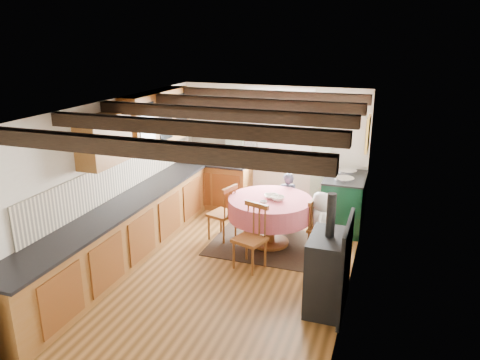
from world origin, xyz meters
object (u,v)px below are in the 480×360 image
at_px(chair_right, 321,227).
at_px(cast_iron_stove, 328,252).
at_px(child_far, 287,201).
at_px(dining_table, 270,222).
at_px(aga_range, 344,202).
at_px(chair_left, 222,212).
at_px(chair_near, 250,237).
at_px(cup, 263,204).
at_px(child_right, 320,223).

distance_m(chair_right, cast_iron_stove, 1.54).
height_order(cast_iron_stove, child_far, cast_iron_stove).
bearing_deg(chair_right, dining_table, 96.21).
distance_m(dining_table, aga_range, 1.53).
bearing_deg(child_far, chair_left, 22.70).
distance_m(aga_range, child_far, 1.00).
relative_size(aga_range, child_far, 1.03).
xyz_separation_m(chair_near, child_far, (0.17, 1.60, 0.02)).
relative_size(dining_table, cup, 12.34).
height_order(chair_right, cast_iron_stove, cast_iron_stove).
distance_m(dining_table, child_far, 0.78).
bearing_deg(child_far, chair_near, 66.52).
relative_size(chair_near, chair_right, 1.11).
xyz_separation_m(aga_range, child_right, (-0.23, -1.16, 0.02)).
bearing_deg(chair_near, dining_table, 103.00).
bearing_deg(dining_table, child_far, 82.30).
bearing_deg(dining_table, cup, -89.87).
height_order(child_far, child_right, child_far).
xyz_separation_m(chair_near, chair_right, (0.91, 0.81, -0.05)).
distance_m(child_far, cup, 1.21).
relative_size(cast_iron_stove, cup, 14.06).
xyz_separation_m(chair_right, cast_iron_stove, (0.32, -1.47, 0.32)).
bearing_deg(chair_right, child_far, 51.17).
distance_m(chair_right, aga_range, 1.16).
height_order(chair_left, aga_range, aga_range).
xyz_separation_m(chair_left, child_far, (0.93, 0.78, 0.04)).
bearing_deg(dining_table, aga_range, 46.67).
xyz_separation_m(chair_near, child_right, (0.89, 0.79, 0.02)).
bearing_deg(chair_right, child_right, 140.28).
distance_m(dining_table, chair_near, 0.85).
relative_size(chair_left, cup, 8.79).
relative_size(child_far, child_right, 1.00).
bearing_deg(aga_range, dining_table, -133.33).
bearing_deg(chair_left, child_right, 105.20).
relative_size(chair_left, cast_iron_stove, 0.63).
xyz_separation_m(chair_left, cup, (0.82, -0.38, 0.38)).
bearing_deg(child_right, child_far, 39.58).
distance_m(chair_left, child_right, 1.64).
bearing_deg(child_right, cast_iron_stove, -168.89).
bearing_deg(cup, dining_table, 90.13).
distance_m(chair_near, cast_iron_stove, 1.42).
height_order(chair_near, aga_range, chair_near).
xyz_separation_m(chair_near, cast_iron_stove, (1.23, -0.66, 0.27)).
height_order(dining_table, chair_near, chair_near).
bearing_deg(chair_left, aga_range, 137.40).
xyz_separation_m(child_far, cup, (-0.10, -1.16, 0.34)).
relative_size(dining_table, aga_range, 1.27).
bearing_deg(chair_near, cast_iron_stove, -10.50).
relative_size(chair_right, cast_iron_stove, 0.58).
distance_m(dining_table, chair_left, 0.83).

